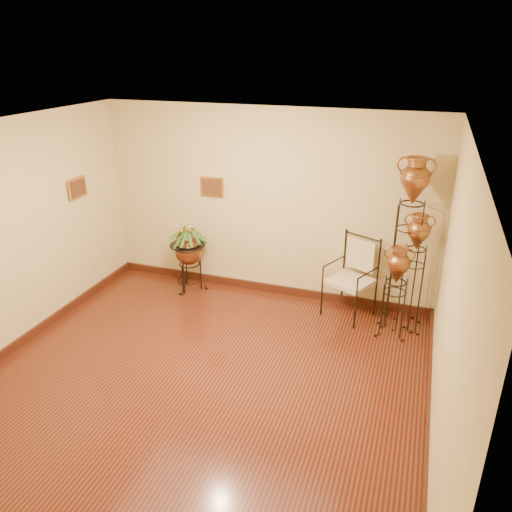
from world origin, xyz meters
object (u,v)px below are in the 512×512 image
(armchair, at_px, (350,278))
(side_table, at_px, (189,266))
(planter_urn, at_px, (189,248))
(amphora_tall, at_px, (407,243))
(amphora_mid, at_px, (413,272))

(armchair, distance_m, side_table, 2.49)
(planter_urn, xyz_separation_m, armchair, (2.47, -0.00, -0.13))
(planter_urn, bearing_deg, side_table, 176.64)
(side_table, bearing_deg, armchair, -0.02)
(amphora_tall, relative_size, amphora_mid, 1.43)
(amphora_tall, bearing_deg, amphora_mid, -25.16)
(armchair, relative_size, side_table, 1.18)
(side_table, bearing_deg, amphora_mid, -1.37)
(armchair, bearing_deg, planter_urn, -155.82)
(amphora_tall, height_order, side_table, amphora_tall)
(armchair, bearing_deg, amphora_tall, 22.51)
(armchair, xyz_separation_m, side_table, (-2.49, 0.00, -0.17))
(amphora_mid, bearing_deg, armchair, 174.53)
(amphora_tall, distance_m, planter_urn, 3.20)
(amphora_tall, bearing_deg, side_table, 179.62)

